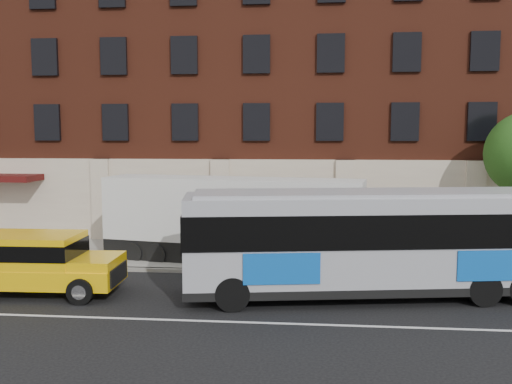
{
  "coord_description": "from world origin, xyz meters",
  "views": [
    {
      "loc": [
        4.23,
        -14.73,
        5.38
      ],
      "look_at": [
        2.32,
        5.5,
        3.24
      ],
      "focal_mm": 38.72,
      "sensor_mm": 36.0,
      "label": 1
    }
  ],
  "objects": [
    {
      "name": "ground",
      "position": [
        0.0,
        0.0,
        0.0
      ],
      "size": [
        120.0,
        120.0,
        0.0
      ],
      "primitive_type": "plane",
      "color": "black",
      "rests_on": "ground"
    },
    {
      "name": "sidewalk",
      "position": [
        0.0,
        9.0,
        0.07
      ],
      "size": [
        60.0,
        6.0,
        0.15
      ],
      "primitive_type": "cube",
      "color": "gray",
      "rests_on": "ground"
    },
    {
      "name": "kerb",
      "position": [
        0.0,
        6.0,
        0.07
      ],
      "size": [
        60.0,
        0.25,
        0.15
      ],
      "primitive_type": "cube",
      "color": "gray",
      "rests_on": "ground"
    },
    {
      "name": "lane_line",
      "position": [
        0.0,
        0.5,
        0.01
      ],
      "size": [
        60.0,
        0.12,
        0.01
      ],
      "primitive_type": "cube",
      "color": "silver",
      "rests_on": "ground"
    },
    {
      "name": "building",
      "position": [
        -0.01,
        16.92,
        7.58
      ],
      "size": [
        30.0,
        12.1,
        15.0
      ],
      "color": "#572214",
      "rests_on": "sidewalk"
    },
    {
      "name": "city_bus",
      "position": [
        6.64,
        3.44,
        1.95
      ],
      "size": [
        13.15,
        4.73,
        3.53
      ],
      "color": "#9A9BA3",
      "rests_on": "ground"
    },
    {
      "name": "yellow_suv",
      "position": [
        -4.81,
        2.67,
        1.17
      ],
      "size": [
        5.39,
        2.47,
        2.05
      ],
      "color": "yellow",
      "rests_on": "ground"
    },
    {
      "name": "shipping_container",
      "position": [
        1.13,
        7.6,
        1.77
      ],
      "size": [
        10.94,
        4.01,
        3.58
      ],
      "color": "black",
      "rests_on": "ground"
    }
  ]
}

